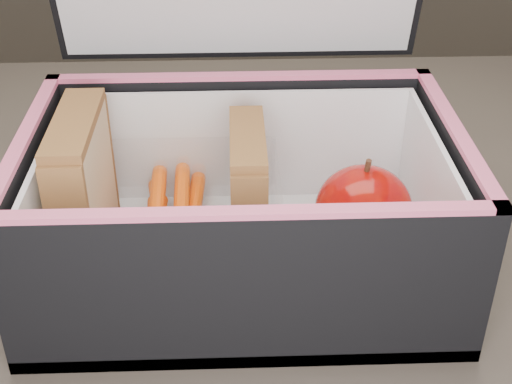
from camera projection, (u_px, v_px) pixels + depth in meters
kitchen_table at (265, 330)px, 0.62m from camera, size 1.20×0.80×0.75m
lunch_bag at (243, 194)px, 0.52m from camera, size 0.31×0.26×0.31m
plastic_tub at (168, 216)px, 0.53m from camera, size 0.17×0.12×0.07m
sandwich_left at (83, 189)px, 0.51m from camera, size 0.03×0.10×0.11m
sandwich_right at (248, 194)px, 0.52m from camera, size 0.02×0.09×0.10m
carrot_sticks at (164, 226)px, 0.54m from camera, size 0.06×0.15×0.03m
paper_napkin at (353, 248)px, 0.54m from camera, size 0.08×0.09×0.01m
red_apple at (363, 210)px, 0.52m from camera, size 0.09×0.09×0.08m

